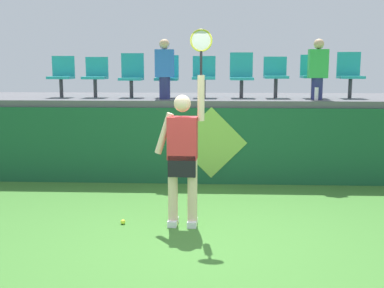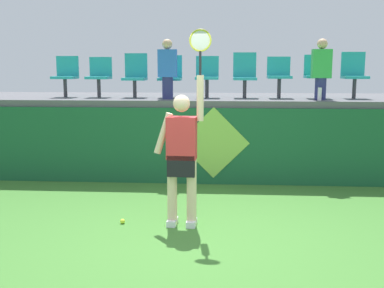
% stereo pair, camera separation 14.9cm
% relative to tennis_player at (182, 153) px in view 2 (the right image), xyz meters
% --- Properties ---
extents(ground_plane, '(40.00, 40.00, 0.00)m').
position_rel_tennis_player_xyz_m(ground_plane, '(0.20, -0.57, -0.98)').
color(ground_plane, '#3D752D').
extents(court_back_wall, '(13.58, 0.20, 1.37)m').
position_rel_tennis_player_xyz_m(court_back_wall, '(0.20, 2.35, -0.30)').
color(court_back_wall, '#195633').
rests_on(court_back_wall, ground_plane).
extents(spectator_platform, '(13.58, 2.52, 0.12)m').
position_rel_tennis_player_xyz_m(spectator_platform, '(0.20, 3.56, 0.44)').
color(spectator_platform, '#56565B').
rests_on(spectator_platform, court_back_wall).
extents(tennis_player, '(0.75, 0.28, 2.56)m').
position_rel_tennis_player_xyz_m(tennis_player, '(0.00, 0.00, 0.00)').
color(tennis_player, white).
rests_on(tennis_player, ground_plane).
extents(tennis_ball, '(0.07, 0.07, 0.07)m').
position_rel_tennis_player_xyz_m(tennis_ball, '(-0.81, 0.01, -0.95)').
color(tennis_ball, '#D1E533').
rests_on(tennis_ball, ground_plane).
extents(water_bottle, '(0.07, 0.07, 0.23)m').
position_rel_tennis_player_xyz_m(water_bottle, '(2.22, 2.55, 0.62)').
color(water_bottle, white).
rests_on(water_bottle, spectator_platform).
extents(stadium_chair_0, '(0.44, 0.42, 0.80)m').
position_rel_tennis_player_xyz_m(stadium_chair_0, '(-2.57, 3.16, 0.95)').
color(stadium_chair_0, '#38383D').
rests_on(stadium_chair_0, spectator_platform).
extents(stadium_chair_1, '(0.44, 0.42, 0.78)m').
position_rel_tennis_player_xyz_m(stadium_chair_1, '(-1.90, 3.16, 0.94)').
color(stadium_chair_1, '#38383D').
rests_on(stadium_chair_1, spectator_platform).
extents(stadium_chair_2, '(0.44, 0.42, 0.85)m').
position_rel_tennis_player_xyz_m(stadium_chair_2, '(-1.20, 3.17, 0.96)').
color(stadium_chair_2, '#38383D').
rests_on(stadium_chair_2, spectator_platform).
extents(stadium_chair_3, '(0.44, 0.42, 0.81)m').
position_rel_tennis_player_xyz_m(stadium_chair_3, '(-0.51, 3.17, 0.94)').
color(stadium_chair_3, '#38383D').
rests_on(stadium_chair_3, spectator_platform).
extents(stadium_chair_4, '(0.44, 0.42, 0.80)m').
position_rel_tennis_player_xyz_m(stadium_chair_4, '(0.20, 3.16, 0.95)').
color(stadium_chair_4, '#38383D').
rests_on(stadium_chair_4, spectator_platform).
extents(stadium_chair_5, '(0.44, 0.42, 0.86)m').
position_rel_tennis_player_xyz_m(stadium_chair_5, '(0.92, 3.17, 0.97)').
color(stadium_chair_5, '#38383D').
rests_on(stadium_chair_5, spectator_platform).
extents(stadium_chair_6, '(0.44, 0.42, 0.78)m').
position_rel_tennis_player_xyz_m(stadium_chair_6, '(1.57, 3.16, 0.95)').
color(stadium_chair_6, '#38383D').
rests_on(stadium_chair_6, spectator_platform).
extents(stadium_chair_7, '(0.44, 0.42, 0.82)m').
position_rel_tennis_player_xyz_m(stadium_chair_7, '(2.27, 3.16, 0.97)').
color(stadium_chair_7, '#38383D').
rests_on(stadium_chair_7, spectator_platform).
extents(stadium_chair_8, '(0.44, 0.42, 0.87)m').
position_rel_tennis_player_xyz_m(stadium_chair_8, '(2.96, 3.17, 0.98)').
color(stadium_chair_8, '#38383D').
rests_on(stadium_chair_8, spectator_platform).
extents(spectator_0, '(0.34, 0.20, 1.09)m').
position_rel_tennis_player_xyz_m(spectator_0, '(-0.51, 2.75, 1.07)').
color(spectator_0, navy).
rests_on(spectator_0, spectator_platform).
extents(spectator_1, '(0.34, 0.20, 1.09)m').
position_rel_tennis_player_xyz_m(spectator_1, '(2.27, 2.73, 1.07)').
color(spectator_1, navy).
rests_on(spectator_1, spectator_platform).
extents(wall_signage_mount, '(1.27, 0.01, 1.39)m').
position_rel_tennis_player_xyz_m(wall_signage_mount, '(0.35, 2.24, -0.98)').
color(wall_signage_mount, '#195633').
rests_on(wall_signage_mount, ground_plane).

